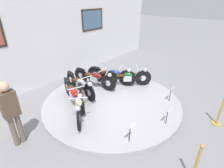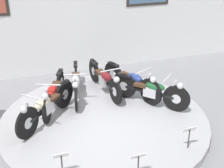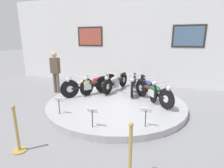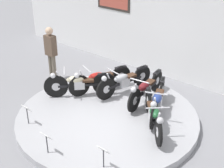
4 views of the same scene
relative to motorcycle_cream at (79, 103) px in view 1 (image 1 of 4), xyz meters
name	(u,v)px [view 1 (image 1 of 4)]	position (x,y,z in m)	size (l,w,h in m)	color
ground_plane	(112,104)	(1.24, -0.23, -0.58)	(60.00, 60.00, 0.00)	gray
display_platform	(112,102)	(1.24, -0.23, -0.49)	(4.66, 4.66, 0.18)	#ADADB2
back_wall	(49,31)	(1.24, 3.08, 1.59)	(14.00, 0.22, 4.34)	white
motorcycle_cream	(79,103)	(0.00, 0.00, 0.00)	(1.42, 1.51, 0.81)	black
motorcycle_red	(73,94)	(0.25, 0.58, -0.01)	(0.81, 1.87, 0.80)	black
motorcycle_silver	(80,84)	(0.86, 0.94, -0.01)	(0.60, 1.95, 0.80)	black
motorcycle_maroon	(95,78)	(1.61, 0.94, -0.02)	(0.54, 1.98, 0.79)	black
motorcycle_blue	(112,75)	(2.22, 0.58, 0.00)	(0.83, 1.89, 0.81)	black
motorcycle_green	(127,77)	(2.47, 0.00, -0.01)	(1.39, 1.51, 0.80)	black
info_placard_front_left	(130,130)	(0.02, -1.79, -0.03)	(0.26, 0.11, 0.51)	#333338
info_placard_front_centre	(168,113)	(1.24, -2.21, -0.03)	(0.26, 0.11, 0.51)	#333338
info_placard_front_right	(171,91)	(2.45, -1.79, -0.03)	(0.26, 0.11, 0.51)	#333338
visitor_standing	(11,111)	(-1.66, 0.46, 0.43)	(0.36, 0.23, 1.77)	#6B6051
stanchion_post_right_of_entry	(219,115)	(2.40, -3.31, -0.24)	(0.28, 0.28, 1.02)	tan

